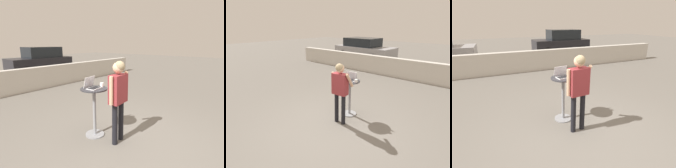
{
  "view_description": "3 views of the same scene",
  "coord_description": "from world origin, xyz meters",
  "views": [
    {
      "loc": [
        -2.67,
        -1.67,
        1.99
      ],
      "look_at": [
        0.04,
        0.5,
        1.17
      ],
      "focal_mm": 28.0,
      "sensor_mm": 36.0,
      "label": 1
    },
    {
      "loc": [
        2.66,
        -2.98,
        2.57
      ],
      "look_at": [
        -0.37,
        0.56,
        0.98
      ],
      "focal_mm": 28.0,
      "sensor_mm": 36.0,
      "label": 2
    },
    {
      "loc": [
        -1.67,
        -2.62,
        2.26
      ],
      "look_at": [
        -0.28,
        0.5,
        1.04
      ],
      "focal_mm": 28.0,
      "sensor_mm": 36.0,
      "label": 3
    }
  ],
  "objects": [
    {
      "name": "ground_plane",
      "position": [
        0.0,
        0.0,
        0.0
      ],
      "size": [
        50.0,
        50.0,
        0.0
      ],
      "primitive_type": "plane",
      "color": "slate"
    },
    {
      "name": "pavement_kerb",
      "position": [
        0.0,
        5.58,
        0.48
      ],
      "size": [
        15.42,
        0.35,
        0.97
      ],
      "color": "beige",
      "rests_on": "ground_plane"
    },
    {
      "name": "cafe_table",
      "position": [
        -0.15,
        0.84,
        0.65
      ],
      "size": [
        0.57,
        0.57,
        1.06
      ],
      "color": "gray",
      "rests_on": "ground_plane"
    },
    {
      "name": "laptop",
      "position": [
        -0.16,
        0.87,
        1.12
      ],
      "size": [
        0.35,
        0.31,
        0.24
      ],
      "color": "silver",
      "rests_on": "cafe_table"
    },
    {
      "name": "coffee_mug",
      "position": [
        0.07,
        0.81,
        1.11
      ],
      "size": [
        0.12,
        0.09,
        0.08
      ],
      "color": "white",
      "rests_on": "cafe_table"
    },
    {
      "name": "standing_person",
      "position": [
        -0.06,
        0.27,
        1.06
      ],
      "size": [
        0.55,
        0.39,
        1.67
      ],
      "color": "black",
      "rests_on": "ground_plane"
    },
    {
      "name": "parked_car_near_street",
      "position": [
        -4.41,
        8.25,
        0.85
      ],
      "size": [
        4.46,
        2.18,
        1.65
      ],
      "color": "#9E9EA3",
      "rests_on": "ground_plane"
    }
  ]
}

